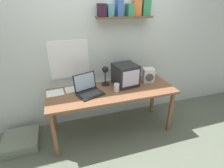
% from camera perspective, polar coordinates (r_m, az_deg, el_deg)
% --- Properties ---
extents(ground_plane, '(12.00, 12.00, 0.00)m').
position_cam_1_polar(ground_plane, '(2.91, 0.00, -14.67)').
color(ground_plane, '#5E6555').
extents(back_wall, '(5.60, 0.24, 2.60)m').
position_cam_1_polar(back_wall, '(2.72, -2.96, 13.51)').
color(back_wall, silver).
rests_on(back_wall, ground_plane).
extents(corner_desk, '(1.82, 0.66, 0.72)m').
position_cam_1_polar(corner_desk, '(2.53, 0.00, -3.25)').
color(corner_desk, brown).
rests_on(corner_desk, ground_plane).
extents(crt_monitor, '(0.36, 0.37, 0.32)m').
position_cam_1_polar(crt_monitor, '(2.61, 4.39, 3.00)').
color(crt_monitor, '#232326').
rests_on(crt_monitor, corner_desk).
extents(laptop, '(0.41, 0.38, 0.26)m').
position_cam_1_polar(laptop, '(2.43, -7.86, -1.49)').
color(laptop, black).
rests_on(laptop, corner_desk).
extents(desk_lamp, '(0.12, 0.16, 0.31)m').
position_cam_1_polar(desk_lamp, '(2.55, -2.22, 3.64)').
color(desk_lamp, black).
rests_on(desk_lamp, corner_desk).
extents(juice_glass, '(0.08, 0.08, 0.12)m').
position_cam_1_polar(juice_glass, '(2.45, 1.50, -1.31)').
color(juice_glass, white).
rests_on(juice_glass, corner_desk).
extents(space_heater, '(0.19, 0.16, 0.22)m').
position_cam_1_polar(space_heater, '(2.78, 11.75, 2.84)').
color(space_heater, white).
rests_on(space_heater, corner_desk).
extents(open_notebook, '(0.21, 0.20, 0.00)m').
position_cam_1_polar(open_notebook, '(2.59, -12.83, -1.72)').
color(open_notebook, silver).
rests_on(open_notebook, corner_desk).
extents(loose_paper_near_laptop, '(0.25, 0.22, 0.00)m').
position_cam_1_polar(loose_paper_near_laptop, '(2.56, -18.10, -2.75)').
color(loose_paper_near_laptop, white).
rests_on(loose_paper_near_laptop, corner_desk).
extents(floor_cushion, '(0.48, 0.48, 0.14)m').
position_cam_1_polar(floor_cushion, '(2.93, -27.51, -16.17)').
color(floor_cushion, slate).
rests_on(floor_cushion, ground_plane).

